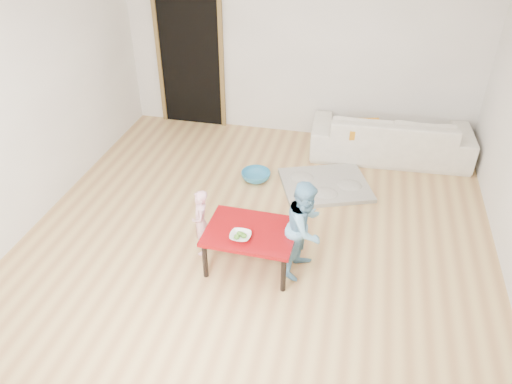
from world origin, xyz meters
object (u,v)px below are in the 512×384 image
(bowl, at_px, (240,236))
(basin, at_px, (256,176))
(child_blue, at_px, (305,228))
(child_pink, at_px, (201,223))
(sofa, at_px, (391,136))
(red_table, at_px, (251,248))

(bowl, height_order, basin, bowl)
(bowl, xyz_separation_m, child_blue, (0.58, 0.21, 0.04))
(child_pink, relative_size, basin, 1.97)
(child_pink, bearing_deg, basin, 151.84)
(sofa, bearing_deg, child_blue, 69.35)
(red_table, relative_size, child_pink, 1.19)
(red_table, distance_m, bowl, 0.29)
(red_table, distance_m, child_blue, 0.59)
(bowl, xyz_separation_m, child_pink, (-0.48, 0.24, -0.09))
(sofa, relative_size, red_table, 2.42)
(basin, bearing_deg, red_table, -78.69)
(red_table, bearing_deg, sofa, 63.00)
(bowl, height_order, child_pink, child_pink)
(sofa, height_order, child_pink, child_pink)
(child_pink, bearing_deg, bowl, 44.43)
(bowl, distance_m, child_pink, 0.54)
(red_table, relative_size, basin, 2.34)
(red_table, xyz_separation_m, child_pink, (-0.54, 0.09, 0.15))
(red_table, bearing_deg, bowl, -115.53)
(sofa, distance_m, basin, 1.95)
(child_blue, relative_size, basin, 2.71)
(bowl, relative_size, basin, 0.54)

